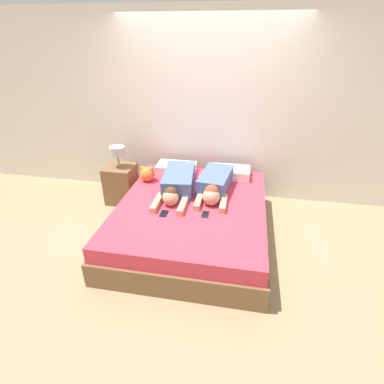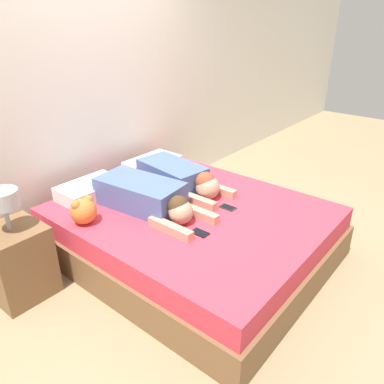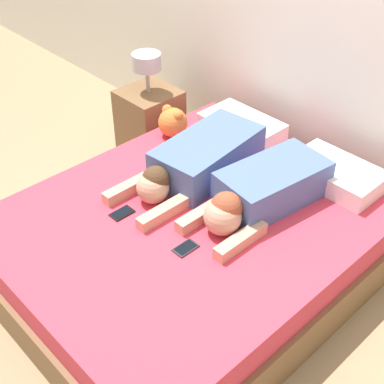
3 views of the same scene
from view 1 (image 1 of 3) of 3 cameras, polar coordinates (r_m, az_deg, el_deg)
ground_plane at (r=3.84m, az=0.00°, el=-8.09°), size 12.00×12.00×0.00m
wall_back at (r=4.41m, az=3.02°, el=15.42°), size 12.00×0.06×2.60m
bed at (r=3.71m, az=0.00°, el=-5.25°), size 1.78×2.14×0.46m
pillow_head_left at (r=4.36m, az=-2.99°, el=4.55°), size 0.55×0.34×0.12m
pillow_head_right at (r=4.26m, az=7.24°, el=3.75°), size 0.55×0.34×0.12m
person_left at (r=3.81m, az=-2.79°, el=1.69°), size 0.45×1.06×0.23m
person_right at (r=3.78m, az=4.28°, el=1.40°), size 0.43×0.95×0.24m
cell_phone_left at (r=3.39m, az=-5.39°, el=-4.09°), size 0.08×0.13×0.01m
cell_phone_right at (r=3.36m, az=2.53°, el=-4.27°), size 0.08×0.13×0.01m
plush_toy at (r=4.12m, az=-8.50°, el=3.50°), size 0.20×0.20×0.21m
nightstand at (r=4.56m, az=-13.37°, el=1.87°), size 0.41×0.41×0.86m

